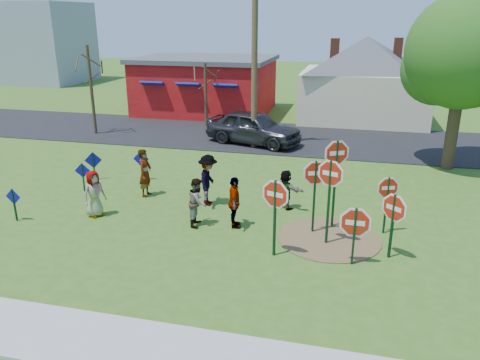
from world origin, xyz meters
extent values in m
plane|color=#345F1B|center=(0.00, 0.00, 0.00)|extent=(120.00, 120.00, 0.00)
cube|color=#9E9E99|center=(0.00, -7.20, 0.04)|extent=(22.00, 1.80, 0.08)
cube|color=black|center=(0.00, 11.50, 0.02)|extent=(120.00, 7.50, 0.04)
cylinder|color=brown|center=(4.50, -1.00, 0.01)|extent=(3.20, 3.20, 0.03)
cube|color=#9B0F0F|center=(-5.50, 18.00, 1.80)|extent=(9.00, 7.00, 3.60)
cube|color=#4C4C51|center=(-5.50, 18.00, 3.75)|extent=(9.40, 7.40, 0.30)
cube|color=navy|center=(-8.00, 14.40, 2.40)|extent=(1.60, 0.78, 0.45)
cube|color=navy|center=(-5.50, 14.40, 2.40)|extent=(1.60, 0.78, 0.45)
cube|color=navy|center=(-3.00, 14.40, 2.40)|extent=(1.60, 0.78, 0.45)
cube|color=beige|center=(5.50, 18.00, 1.60)|extent=(8.00, 7.00, 3.20)
pyramid|color=#4C4C51|center=(5.50, 18.00, 5.40)|extent=(9.40, 9.40, 2.20)
cube|color=brown|center=(3.50, 17.00, 4.60)|extent=(0.55, 0.55, 1.40)
cube|color=brown|center=(7.50, 19.00, 4.60)|extent=(0.55, 0.55, 1.40)
cube|color=#8C939E|center=(-28.00, 30.00, 4.00)|extent=(10.00, 8.00, 8.00)
cube|color=#0D3219|center=(3.00, -2.45, 1.15)|extent=(0.08, 0.09, 2.30)
cylinder|color=white|center=(3.00, -2.45, 1.90)|extent=(1.07, 0.36, 1.12)
cylinder|color=#AF1F0D|center=(3.00, -2.45, 1.90)|extent=(0.93, 0.32, 0.97)
cube|color=white|center=(3.00, -2.45, 1.90)|extent=(0.47, 0.16, 0.14)
cube|color=#0D3219|center=(4.53, -0.04, 1.46)|extent=(0.08, 0.09, 2.93)
cylinder|color=white|center=(4.53, -0.04, 2.53)|extent=(1.00, 0.50, 1.11)
cylinder|color=#AF1F0D|center=(4.53, -0.04, 2.53)|extent=(0.87, 0.44, 0.95)
cube|color=white|center=(4.53, -0.04, 2.53)|extent=(0.44, 0.22, 0.14)
cylinder|color=gold|center=(4.53, -0.04, 2.53)|extent=(1.00, 0.50, 1.11)
cube|color=#0D3219|center=(4.43, -1.34, 1.33)|extent=(0.08, 0.09, 2.66)
cylinder|color=white|center=(4.43, -1.34, 2.26)|extent=(1.02, 0.42, 1.09)
cylinder|color=#AF1F0D|center=(4.43, -1.34, 2.26)|extent=(0.88, 0.37, 0.94)
cube|color=white|center=(4.43, -1.34, 2.26)|extent=(0.45, 0.19, 0.14)
cube|color=#0D3219|center=(6.17, -0.16, 0.94)|extent=(0.07, 0.08, 1.89)
cylinder|color=white|center=(6.17, -0.16, 1.55)|extent=(0.89, 0.34, 0.95)
cylinder|color=#AF1F0D|center=(6.17, -0.16, 1.55)|extent=(0.77, 0.30, 0.82)
cube|color=white|center=(6.17, -0.16, 1.55)|extent=(0.39, 0.15, 0.12)
cylinder|color=gold|center=(6.17, -0.16, 1.55)|extent=(0.89, 0.34, 0.95)
cube|color=#0D3219|center=(5.22, -2.44, 0.85)|extent=(0.06, 0.08, 1.69)
cylinder|color=white|center=(5.22, -2.44, 1.27)|extent=(1.18, 0.03, 1.18)
cylinder|color=#AF1F0D|center=(5.22, -2.44, 1.27)|extent=(1.02, 0.03, 1.02)
cube|color=white|center=(5.22, -2.44, 1.27)|extent=(0.52, 0.01, 0.15)
cube|color=#0D3219|center=(6.25, -1.80, 0.97)|extent=(0.09, 0.09, 1.94)
cylinder|color=white|center=(6.25, -1.80, 1.54)|extent=(0.85, 0.72, 1.10)
cylinder|color=#AF1F0D|center=(6.25, -1.80, 1.54)|extent=(0.74, 0.62, 0.95)
cube|color=white|center=(6.25, -1.80, 1.54)|extent=(0.37, 0.31, 0.14)
cylinder|color=gold|center=(6.25, -1.80, 1.54)|extent=(0.85, 0.71, 1.10)
cube|color=#0D3219|center=(3.95, -0.63, 1.20)|extent=(0.08, 0.09, 2.40)
cylinder|color=white|center=(3.95, -0.63, 2.01)|extent=(1.01, 0.38, 1.07)
cylinder|color=#AF1F0D|center=(3.95, -0.63, 2.01)|extent=(0.88, 0.34, 0.92)
cube|color=white|center=(3.95, -0.63, 2.01)|extent=(0.45, 0.17, 0.13)
cube|color=#0D3219|center=(-5.93, -2.11, 0.57)|extent=(0.05, 0.06, 1.14)
cube|color=navy|center=(-5.93, -2.11, 0.87)|extent=(0.57, 0.04, 0.57)
cube|color=#0D3219|center=(-5.23, 0.99, 0.58)|extent=(0.06, 0.07, 1.15)
cube|color=navy|center=(-5.23, 0.99, 0.87)|extent=(0.59, 0.17, 0.61)
cube|color=#0D3219|center=(-5.56, 2.37, 0.60)|extent=(0.08, 0.08, 1.20)
cube|color=navy|center=(-5.56, 2.37, 0.86)|extent=(0.67, 0.29, 0.71)
cube|color=#0D3219|center=(-3.56, 2.79, 0.63)|extent=(0.06, 0.07, 1.26)
cube|color=navy|center=(-3.56, 2.79, 0.94)|extent=(0.69, 0.08, 0.69)
imported|color=#3D4186|center=(-3.51, -1.09, 0.82)|extent=(0.84, 0.95, 1.64)
imported|color=#1D6B50|center=(-2.62, 1.14, 0.93)|extent=(0.45, 0.68, 1.86)
imported|color=brown|center=(0.18, -0.95, 0.81)|extent=(0.69, 0.84, 1.62)
imported|color=#313236|center=(-0.01, 0.84, 0.95)|extent=(0.82, 1.29, 1.90)
imported|color=#4D2C57|center=(1.41, -0.85, 0.87)|extent=(0.67, 1.09, 1.73)
imported|color=#1C552F|center=(2.80, 1.12, 0.73)|extent=(1.39, 1.04, 1.46)
imported|color=#2F3034|center=(-0.22, 9.74, 0.93)|extent=(5.60, 3.50, 1.78)
cylinder|color=#4C3823|center=(-0.07, 9.10, 4.94)|extent=(0.31, 0.31, 9.88)
cylinder|color=#382819|center=(9.32, 7.63, 2.08)|extent=(0.53, 0.53, 4.16)
sphere|color=#245215|center=(9.32, 7.63, 5.20)|extent=(4.92, 4.92, 4.92)
sphere|color=#245215|center=(8.47, 8.39, 4.35)|extent=(3.21, 3.21, 3.21)
cylinder|color=#382819|center=(-9.81, 9.83, 2.55)|extent=(0.18, 0.18, 5.09)
cylinder|color=#382819|center=(-4.04, 13.34, 1.96)|extent=(0.18, 0.18, 3.92)
camera|label=1|loc=(4.91, -14.49, 6.56)|focal=35.00mm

